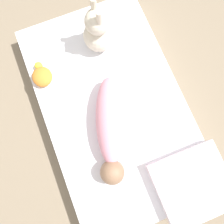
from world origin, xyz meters
name	(u,v)px	position (x,y,z in m)	size (l,w,h in m)	color
ground_plane	(114,111)	(0.00, 0.00, 0.00)	(12.00, 12.00, 0.00)	#7A6B56
bed_mattress	(114,108)	(0.00, 0.00, 0.07)	(1.34, 0.80, 0.15)	white
swaddled_baby	(110,128)	(-0.12, 0.07, 0.22)	(0.58, 0.31, 0.16)	pink
pillow	(192,184)	(-0.55, -0.22, 0.19)	(0.35, 0.38, 0.08)	white
bunny_plush	(99,31)	(0.40, -0.07, 0.28)	(0.18, 0.18, 0.35)	beige
turtle_plush	(42,76)	(0.31, 0.33, 0.18)	(0.16, 0.12, 0.07)	orange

